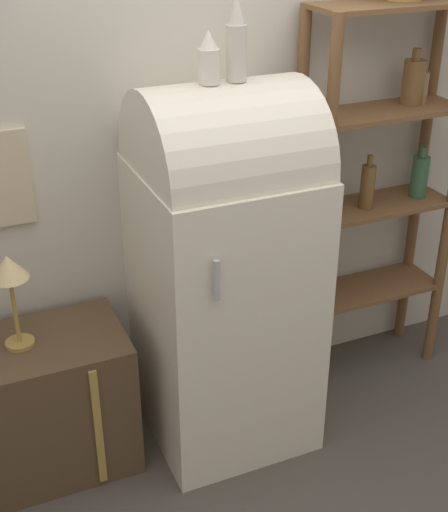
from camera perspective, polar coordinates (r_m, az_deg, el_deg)
ground_plane at (r=3.12m, az=1.73°, el=-15.63°), size 12.00×12.00×0.00m
wall_back at (r=2.91m, az=-2.88°, el=11.90°), size 7.00×0.09×2.70m
refrigerator at (r=2.82m, az=-0.01°, el=-0.72°), size 0.64×0.68×1.52m
suitcase_trunk at (r=2.98m, az=-15.18°, el=-11.65°), size 0.78×0.45×0.59m
shelf_unit at (r=3.25m, az=12.39°, el=6.19°), size 0.72×0.29×1.73m
vase_left at (r=2.51m, az=-1.24°, el=15.49°), size 0.08×0.08×0.18m
vase_center at (r=2.54m, az=1.00°, el=16.82°), size 0.07×0.07×0.29m
desk_lamp at (r=2.67m, az=-16.79°, el=-1.55°), size 0.14×0.14×0.38m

